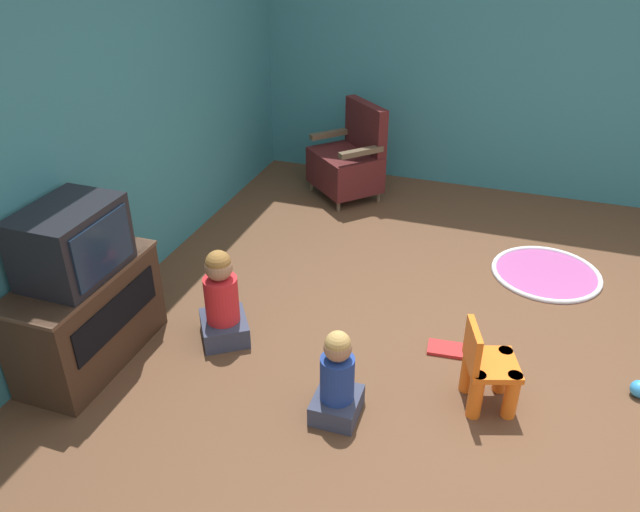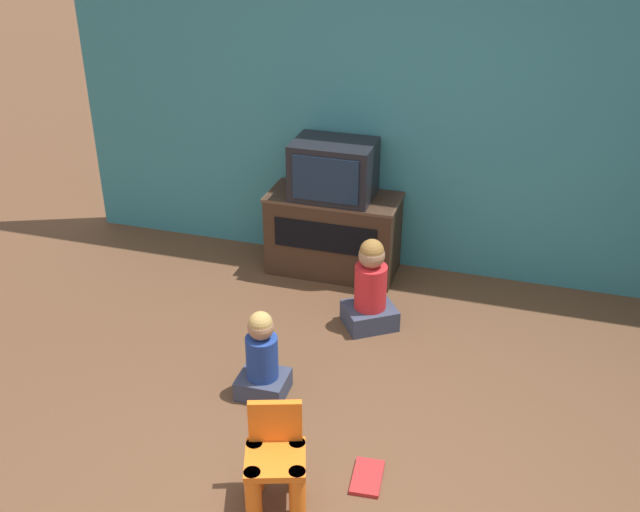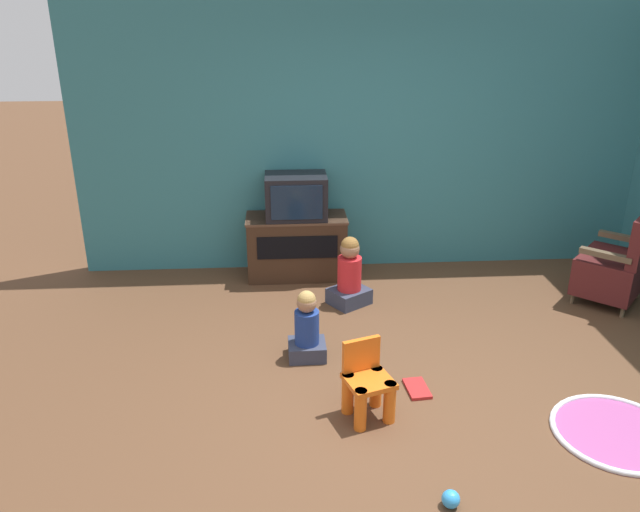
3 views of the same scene
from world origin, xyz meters
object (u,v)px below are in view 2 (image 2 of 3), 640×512
(yellow_kid_chair, at_px, (276,465))
(child_watching_center, at_px, (262,359))
(television, at_px, (334,170))
(book, at_px, (367,477))
(tv_cabinet, at_px, (333,232))
(child_watching_left, at_px, (370,289))

(yellow_kid_chair, relative_size, child_watching_center, 0.93)
(television, height_order, book, television)
(tv_cabinet, relative_size, book, 3.69)
(yellow_kid_chair, xyz_separation_m, book, (0.41, 0.27, -0.21))
(tv_cabinet, relative_size, child_watching_left, 1.52)
(child_watching_center, bearing_deg, yellow_kid_chair, -65.58)
(television, bearing_deg, yellow_kid_chair, -80.57)
(child_watching_left, distance_m, book, 1.50)
(book, bearing_deg, child_watching_center, 51.45)
(television, distance_m, child_watching_center, 1.70)
(tv_cabinet, bearing_deg, child_watching_center, -89.07)
(yellow_kid_chair, distance_m, book, 0.53)
(television, bearing_deg, tv_cabinet, 90.00)
(yellow_kid_chair, distance_m, child_watching_center, 0.86)
(television, height_order, child_watching_center, television)
(television, xyz_separation_m, child_watching_left, (0.46, -0.67, -0.56))
(child_watching_center, xyz_separation_m, book, (0.77, -0.51, -0.24))
(yellow_kid_chair, bearing_deg, child_watching_left, 69.28)
(child_watching_center, distance_m, book, 0.96)
(child_watching_left, height_order, child_watching_center, child_watching_left)
(tv_cabinet, height_order, book, tv_cabinet)
(yellow_kid_chair, height_order, child_watching_center, child_watching_center)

